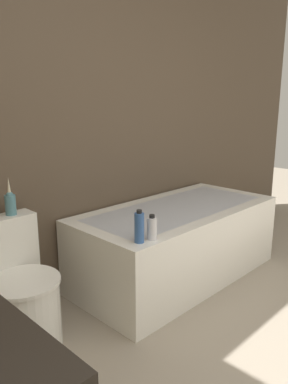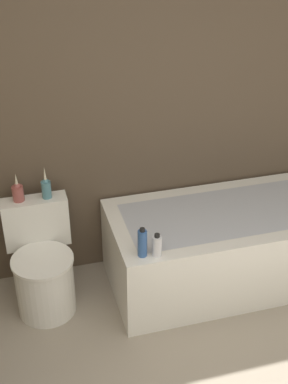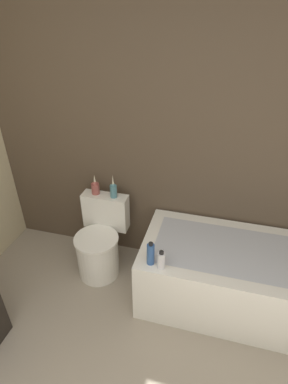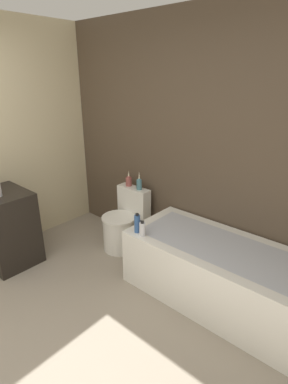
# 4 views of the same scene
# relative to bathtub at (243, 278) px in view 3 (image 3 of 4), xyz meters

# --- Properties ---
(wall_back_tiled) EXTENTS (6.40, 0.06, 2.60)m
(wall_back_tiled) POSITION_rel_bathtub_xyz_m (-0.74, 0.44, 1.01)
(wall_back_tiled) COLOR brown
(wall_back_tiled) RESTS_ON ground_plane
(bathtub) EXTENTS (1.67, 0.79, 0.57)m
(bathtub) POSITION_rel_bathtub_xyz_m (0.00, 0.00, 0.00)
(bathtub) COLOR white
(bathtub) RESTS_ON ground
(toilet) EXTENTS (0.43, 0.54, 0.72)m
(toilet) POSITION_rel_bathtub_xyz_m (-1.30, 0.07, 0.01)
(toilet) COLOR white
(toilet) RESTS_ON ground
(vase_gold) EXTENTS (0.07, 0.07, 0.20)m
(vase_gold) POSITION_rel_bathtub_xyz_m (-1.39, 0.28, 0.50)
(vase_gold) COLOR #994C47
(vase_gold) RESTS_ON toilet
(vase_silver) EXTENTS (0.06, 0.06, 0.23)m
(vase_silver) POSITION_rel_bathtub_xyz_m (-1.21, 0.27, 0.51)
(vase_silver) COLOR teal
(vase_silver) RESTS_ON toilet
(shampoo_bottle_tall) EXTENTS (0.06, 0.06, 0.20)m
(shampoo_bottle_tall) POSITION_rel_bathtub_xyz_m (-0.72, -0.30, 0.37)
(shampoo_bottle_tall) COLOR #335999
(shampoo_bottle_tall) RESTS_ON bathtub
(shampoo_bottle_short) EXTENTS (0.06, 0.06, 0.15)m
(shampoo_bottle_short) POSITION_rel_bathtub_xyz_m (-0.63, -0.32, 0.35)
(shampoo_bottle_short) COLOR silver
(shampoo_bottle_short) RESTS_ON bathtub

